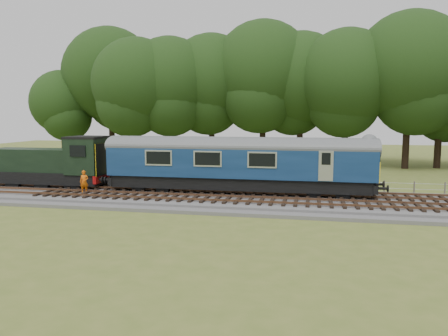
# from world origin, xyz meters

# --- Properties ---
(ground) EXTENTS (120.00, 120.00, 0.00)m
(ground) POSITION_xyz_m (0.00, 0.00, 0.00)
(ground) COLOR #566726
(ground) RESTS_ON ground
(ballast) EXTENTS (70.00, 7.00, 0.35)m
(ballast) POSITION_xyz_m (0.00, 0.00, 0.17)
(ballast) COLOR #4C4C4F
(ballast) RESTS_ON ground
(track_north) EXTENTS (67.20, 2.40, 0.21)m
(track_north) POSITION_xyz_m (0.00, 1.40, 0.42)
(track_north) COLOR black
(track_north) RESTS_ON ballast
(track_south) EXTENTS (67.20, 2.40, 0.21)m
(track_south) POSITION_xyz_m (0.00, -1.60, 0.42)
(track_south) COLOR black
(track_south) RESTS_ON ballast
(fence) EXTENTS (64.00, 0.12, 1.00)m
(fence) POSITION_xyz_m (0.00, 4.50, 0.00)
(fence) COLOR #6B6054
(fence) RESTS_ON ground
(tree_line) EXTENTS (70.00, 8.00, 18.00)m
(tree_line) POSITION_xyz_m (0.00, 22.00, 0.00)
(tree_line) COLOR black
(tree_line) RESTS_ON ground
(dmu_railcar) EXTENTS (18.05, 2.86, 3.88)m
(dmu_railcar) POSITION_xyz_m (-4.02, 1.40, 2.61)
(dmu_railcar) COLOR black
(dmu_railcar) RESTS_ON ground
(shunter_loco) EXTENTS (8.92, 2.60, 3.38)m
(shunter_loco) POSITION_xyz_m (-17.95, 1.40, 1.97)
(shunter_loco) COLOR black
(shunter_loco) RESTS_ON ground
(worker) EXTENTS (0.65, 0.53, 1.54)m
(worker) POSITION_xyz_m (-14.21, -0.99, 1.12)
(worker) COLOR orange
(worker) RESTS_ON ballast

